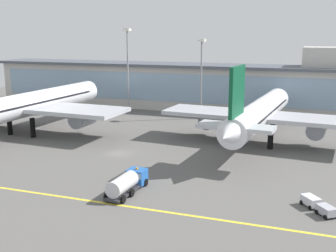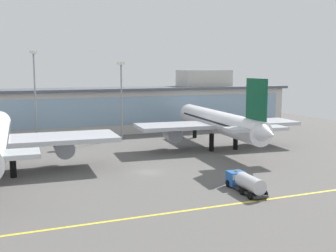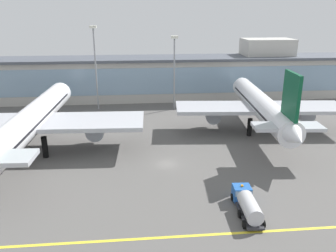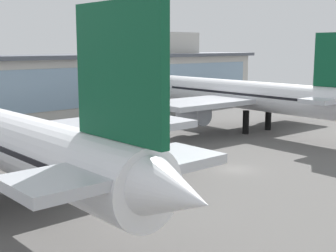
% 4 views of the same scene
% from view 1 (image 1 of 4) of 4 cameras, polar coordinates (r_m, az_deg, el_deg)
% --- Properties ---
extents(ground_plane, '(180.00, 180.00, 0.00)m').
position_cam_1_polar(ground_plane, '(80.24, -6.61, -3.73)').
color(ground_plane, '#5B5956').
extents(taxiway_centreline_stripe, '(144.00, 0.50, 0.01)m').
position_cam_1_polar(taxiway_centreline_stripe, '(62.31, -15.61, -8.95)').
color(taxiway_centreline_stripe, yellow).
rests_on(taxiway_centreline_stripe, ground).
extents(terminal_building, '(129.73, 14.00, 18.54)m').
position_cam_1_polar(terminal_building, '(124.98, 4.28, 5.47)').
color(terminal_building, beige).
rests_on(terminal_building, ground).
extents(airliner_near_left, '(45.11, 56.53, 17.75)m').
position_cam_1_polar(airliner_near_left, '(99.99, -18.12, 2.75)').
color(airliner_near_left, black).
rests_on(airliner_near_left, ground).
extents(airliner_near_right, '(40.11, 49.74, 17.12)m').
position_cam_1_polar(airliner_near_right, '(87.39, 12.18, 1.62)').
color(airliner_near_right, black).
rests_on(airliner_near_right, ground).
extents(fuel_tanker_truck, '(3.31, 9.16, 2.90)m').
position_cam_1_polar(fuel_tanker_truck, '(60.89, -5.45, -7.52)').
color(fuel_tanker_truck, black).
rests_on(fuel_tanker_truck, ground).
extents(baggage_tug_near, '(4.67, 5.36, 1.40)m').
position_cam_1_polar(baggage_tug_near, '(58.03, 19.53, -10.00)').
color(baggage_tug_near, black).
rests_on(baggage_tug_near, ground).
extents(apron_light_mast_west, '(1.80, 1.80, 23.43)m').
position_cam_1_polar(apron_light_mast_west, '(120.28, -5.46, 9.11)').
color(apron_light_mast_west, gray).
rests_on(apron_light_mast_west, ground).
extents(apron_light_mast_centre, '(1.80, 1.80, 20.75)m').
position_cam_1_polar(apron_light_mast_centre, '(110.66, 4.52, 8.06)').
color(apron_light_mast_centre, gray).
rests_on(apron_light_mast_centre, ground).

